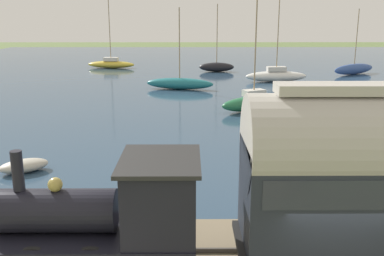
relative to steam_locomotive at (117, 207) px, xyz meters
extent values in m
cube|color=#2D4760|center=(43.26, -5.18, -2.13)|extent=(80.00, 80.00, 0.01)
cube|color=#4C4742|center=(0.91, -5.18, -1.70)|extent=(0.07, 54.88, 0.12)
cylinder|color=black|center=(0.91, -0.83, -1.11)|extent=(0.12, 1.06, 1.06)
cylinder|color=black|center=(0.91, 0.52, -1.11)|extent=(0.12, 1.06, 1.06)
cylinder|color=black|center=(0.91, 1.86, -1.11)|extent=(0.12, 1.06, 1.06)
cube|color=black|center=(0.00, 0.52, -0.68)|extent=(2.32, 4.89, 0.12)
cylinder|color=black|center=(0.00, 1.49, -0.08)|extent=(1.09, 2.93, 1.09)
cylinder|color=black|center=(0.00, 2.37, 0.97)|extent=(0.28, 0.28, 1.00)
sphere|color=tan|center=(0.00, 1.49, 0.61)|extent=(0.36, 0.36, 0.36)
cube|color=black|center=(0.00, -1.07, 0.27)|extent=(2.22, 1.71, 1.79)
cube|color=#282828|center=(0.00, -1.07, 1.22)|extent=(2.42, 1.95, 0.10)
cylinder|color=black|center=(0.91, -5.24, -1.26)|extent=(0.12, 0.76, 0.76)
cylinder|color=black|center=(0.91, -4.21, -1.26)|extent=(0.12, 0.76, 0.76)
ellipsoid|color=#335199|center=(40.75, -20.55, -1.52)|extent=(4.22, 5.97, 1.20)
cylinder|color=#9E8460|center=(40.75, -20.55, 2.11)|extent=(0.10, 0.10, 6.06)
ellipsoid|color=gold|center=(47.04, 8.17, -1.68)|extent=(2.29, 6.16, 0.89)
cylinder|color=#9E8460|center=(47.04, 8.17, 2.97)|extent=(0.10, 0.10, 8.40)
cube|color=silver|center=(47.04, 8.17, -1.01)|extent=(1.15, 1.90, 0.45)
ellipsoid|color=white|center=(35.22, -10.63, -1.59)|extent=(1.98, 6.39, 1.07)
cylinder|color=#9E8460|center=(35.22, -10.63, 2.74)|extent=(0.10, 0.10, 7.59)
cube|color=silver|center=(35.22, -10.63, -0.83)|extent=(1.07, 1.95, 0.45)
ellipsoid|color=black|center=(43.27, -5.05, -1.58)|extent=(1.48, 4.15, 1.09)
cylinder|color=#9E8460|center=(43.27, -5.05, 2.33)|extent=(0.10, 0.10, 6.73)
ellipsoid|color=#236B42|center=(21.08, -6.36, -1.58)|extent=(3.39, 5.20, 1.08)
cylinder|color=#9E8460|center=(21.08, -6.36, 2.62)|extent=(0.10, 0.10, 7.33)
cube|color=silver|center=(21.08, -6.36, -0.82)|extent=(1.40, 1.74, 0.45)
ellipsoid|color=#1E707A|center=(30.56, -0.90, -1.61)|extent=(2.42, 6.33, 1.03)
cylinder|color=#9E8460|center=(30.56, -0.90, 2.04)|extent=(0.10, 0.10, 6.25)
ellipsoid|color=#B7B2A3|center=(8.46, 5.50, -1.84)|extent=(2.01, 2.36, 0.56)
camera|label=1|loc=(-10.27, -1.78, 4.66)|focal=42.00mm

